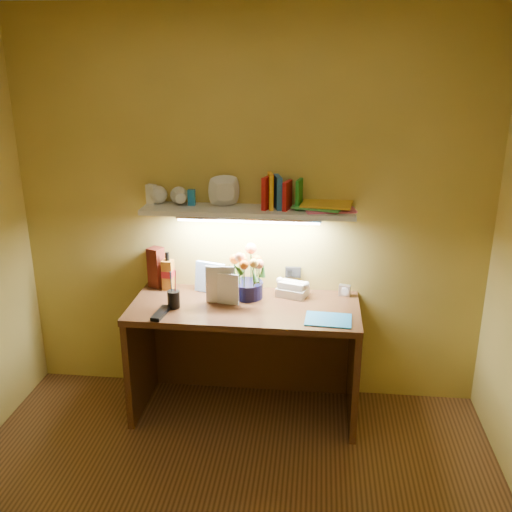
{
  "coord_description": "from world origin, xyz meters",
  "views": [
    {
      "loc": [
        0.42,
        -1.97,
        2.17
      ],
      "look_at": [
        0.05,
        1.35,
        1.02
      ],
      "focal_mm": 40.0,
      "sensor_mm": 36.0,
      "label": 1
    }
  ],
  "objects_px": {
    "telephone": "(293,287)",
    "whisky_bottle": "(168,271)",
    "desk_clock": "(345,290)",
    "desk": "(245,359)",
    "flower_bouquet": "(247,271)"
  },
  "relations": [
    {
      "from": "telephone",
      "to": "whisky_bottle",
      "type": "distance_m",
      "value": 0.81
    },
    {
      "from": "telephone",
      "to": "desk_clock",
      "type": "bearing_deg",
      "value": 23.87
    },
    {
      "from": "desk",
      "to": "flower_bouquet",
      "type": "bearing_deg",
      "value": 89.14
    },
    {
      "from": "whisky_bottle",
      "to": "desk",
      "type": "bearing_deg",
      "value": -21.1
    },
    {
      "from": "flower_bouquet",
      "to": "telephone",
      "type": "distance_m",
      "value": 0.31
    },
    {
      "from": "telephone",
      "to": "whisky_bottle",
      "type": "bearing_deg",
      "value": -163.31
    },
    {
      "from": "desk",
      "to": "whisky_bottle",
      "type": "xyz_separation_m",
      "value": [
        -0.53,
        0.2,
        0.5
      ]
    },
    {
      "from": "desk",
      "to": "whisky_bottle",
      "type": "bearing_deg",
      "value": 158.9
    },
    {
      "from": "telephone",
      "to": "whisky_bottle",
      "type": "xyz_separation_m",
      "value": [
        -0.81,
        0.02,
        0.07
      ]
    },
    {
      "from": "flower_bouquet",
      "to": "desk_clock",
      "type": "distance_m",
      "value": 0.63
    },
    {
      "from": "desk",
      "to": "flower_bouquet",
      "type": "relative_size",
      "value": 4.05
    },
    {
      "from": "telephone",
      "to": "desk_clock",
      "type": "relative_size",
      "value": 2.57
    },
    {
      "from": "flower_bouquet",
      "to": "telephone",
      "type": "height_order",
      "value": "flower_bouquet"
    },
    {
      "from": "telephone",
      "to": "desk_clock",
      "type": "distance_m",
      "value": 0.33
    },
    {
      "from": "whisky_bottle",
      "to": "desk_clock",
      "type": "bearing_deg",
      "value": 0.82
    }
  ]
}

